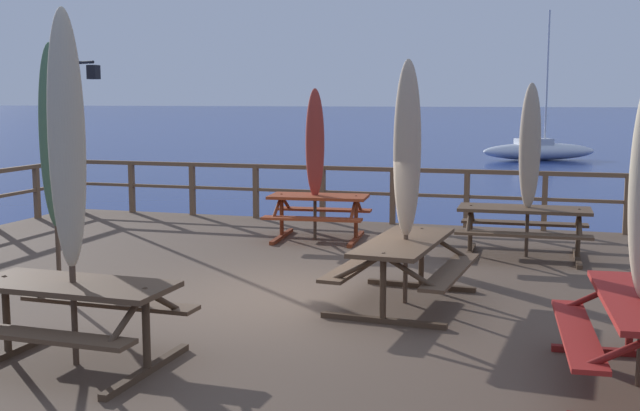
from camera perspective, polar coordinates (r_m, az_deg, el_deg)
ground_plane at (r=10.03m, az=-1.48°, el=-11.02°), size 600.00×600.00×0.00m
wooden_deck at (r=9.90m, az=-1.49°, el=-8.78°), size 14.33×12.00×0.82m
railing_waterside_far at (r=15.26m, az=5.26°, el=1.38°), size 14.13×0.10×1.09m
picnic_table_front_right at (r=13.53m, az=-0.11°, el=-0.16°), size 1.77×1.54×0.78m
picnic_table_back_right at (r=12.40m, az=14.42°, el=-1.08°), size 1.98×1.44×0.78m
picnic_table_back_left at (r=7.52m, az=-17.29°, el=-6.85°), size 1.88×1.46×0.78m
picnic_table_mid_left at (r=9.33m, az=6.05°, el=-3.70°), size 1.56×2.19×0.78m
patio_umbrella_short_back at (r=13.47m, az=-0.36°, el=4.44°), size 0.32×0.32×2.57m
patio_umbrella_tall_mid_left at (r=12.33m, az=14.84°, el=4.07°), size 0.32×0.32×2.63m
patio_umbrella_tall_back_left at (r=7.32m, az=-17.72°, el=4.39°), size 0.32×0.32×3.18m
patio_umbrella_short_front at (r=9.22m, az=6.28°, el=3.99°), size 0.32×0.32×2.85m
patio_umbrella_tall_back_right at (r=9.97m, az=-18.62°, el=4.67°), size 0.32×0.32×3.06m
lamp_post_hooked at (r=16.98m, az=-16.56°, el=6.41°), size 0.65×0.35×3.20m
sailboat_distant at (r=43.31m, az=15.42°, el=3.85°), size 6.19×3.82×7.72m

